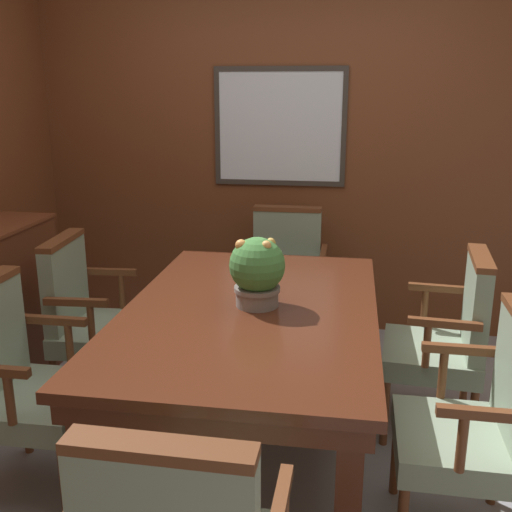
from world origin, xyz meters
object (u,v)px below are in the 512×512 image
at_px(chair_head_far, 285,274).
at_px(potted_plant, 257,271).
at_px(chair_left_near, 20,378).
at_px(chair_left_far, 89,314).
at_px(dining_table, 251,326).
at_px(chair_right_far, 447,337).
at_px(chair_right_near, 480,420).

xyz_separation_m(chair_head_far, potted_plant, (0.01, -1.27, 0.41)).
bearing_deg(chair_left_near, chair_left_far, 1.37).
relative_size(dining_table, chair_right_far, 1.88).
distance_m(dining_table, potted_plant, 0.26).
xyz_separation_m(chair_head_far, chair_right_far, (0.93, -0.92, 0.00)).
bearing_deg(chair_left_far, chair_left_near, 177.69).
distance_m(chair_left_far, chair_head_far, 1.35).
xyz_separation_m(chair_left_far, chair_head_far, (0.99, 0.92, 0.00)).
xyz_separation_m(dining_table, chair_left_near, (-0.95, -0.38, -0.15)).
height_order(chair_left_near, potted_plant, potted_plant).
bearing_deg(chair_left_near, chair_right_far, -68.64).
bearing_deg(chair_head_far, chair_left_far, -137.00).
distance_m(chair_head_far, chair_right_far, 1.31).
height_order(chair_head_far, chair_right_near, same).
xyz_separation_m(chair_head_far, chair_right_near, (0.94, -1.71, 0.00)).
distance_m(chair_right_near, potted_plant, 1.10).
bearing_deg(chair_left_far, chair_right_far, -94.20).
relative_size(chair_head_far, chair_right_near, 1.00).
height_order(chair_head_far, chair_right_far, same).
bearing_deg(chair_left_near, dining_table, -68.49).
bearing_deg(chair_right_far, chair_head_far, -129.78).
distance_m(chair_left_near, potted_plant, 1.14).
distance_m(chair_right_far, chair_right_near, 0.79).
xyz_separation_m(chair_left_near, potted_plant, (0.98, 0.41, 0.41)).
relative_size(dining_table, chair_left_near, 1.88).
relative_size(chair_left_far, chair_left_near, 1.00).
height_order(dining_table, chair_right_near, chair_right_near).
height_order(chair_left_far, potted_plant, potted_plant).
distance_m(dining_table, chair_left_far, 1.06).
bearing_deg(chair_left_far, chair_head_far, -51.19).
bearing_deg(chair_head_far, chair_right_near, -61.16).
bearing_deg(dining_table, chair_right_near, -23.59).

